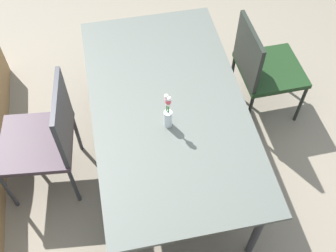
{
  "coord_description": "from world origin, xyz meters",
  "views": [
    {
      "loc": [
        -1.68,
        0.36,
        2.81
      ],
      "look_at": [
        -0.01,
        0.03,
        0.47
      ],
      "focal_mm": 43.77,
      "sensor_mm": 36.0,
      "label": 1
    }
  ],
  "objects_px": {
    "chair_far_side": "(46,136)",
    "flower_vase": "(168,113)",
    "chair_near_right": "(263,66)",
    "dining_table": "(168,109)"
  },
  "relations": [
    {
      "from": "flower_vase",
      "to": "dining_table",
      "type": "bearing_deg",
      "value": -11.47
    },
    {
      "from": "chair_near_right",
      "to": "chair_far_side",
      "type": "bearing_deg",
      "value": -78.81
    },
    {
      "from": "dining_table",
      "to": "flower_vase",
      "type": "relative_size",
      "value": 6.57
    },
    {
      "from": "dining_table",
      "to": "chair_near_right",
      "type": "xyz_separation_m",
      "value": [
        0.41,
        -0.84,
        -0.17
      ]
    },
    {
      "from": "chair_near_right",
      "to": "dining_table",
      "type": "bearing_deg",
      "value": -65.07
    },
    {
      "from": "chair_far_side",
      "to": "chair_near_right",
      "type": "height_order",
      "value": "chair_far_side"
    },
    {
      "from": "dining_table",
      "to": "chair_near_right",
      "type": "bearing_deg",
      "value": -63.92
    },
    {
      "from": "chair_near_right",
      "to": "flower_vase",
      "type": "relative_size",
      "value": 3.16
    },
    {
      "from": "chair_far_side",
      "to": "flower_vase",
      "type": "bearing_deg",
      "value": -98.51
    },
    {
      "from": "chair_far_side",
      "to": "flower_vase",
      "type": "relative_size",
      "value": 3.38
    }
  ]
}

